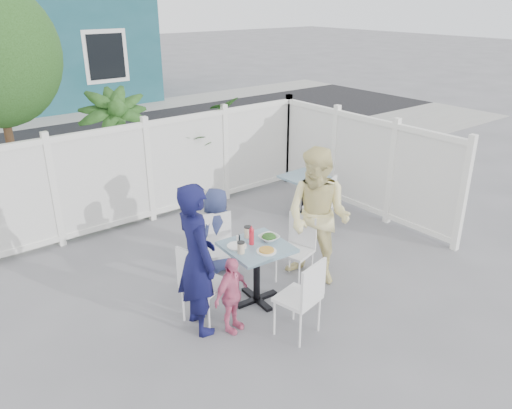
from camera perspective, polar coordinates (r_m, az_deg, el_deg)
ground at (r=6.36m, az=-2.44°, el=-8.98°), size 80.00×80.00×0.00m
near_sidewalk at (r=9.40m, az=-16.16°, el=1.03°), size 24.00×2.60×0.01m
street at (r=12.76m, az=-22.73°, el=5.83°), size 24.00×5.00×0.01m
far_sidewalk at (r=15.70m, az=-26.05°, el=8.22°), size 24.00×1.60×0.01m
fence_back at (r=7.96m, az=-12.15°, el=3.49°), size 5.86×0.08×1.60m
fence_right at (r=8.32m, az=11.95°, el=4.35°), size 0.08×3.66×1.60m
potted_shrub_a at (r=8.43m, az=-15.71°, el=5.78°), size 1.41×1.41×2.00m
potted_shrub_b at (r=8.99m, az=-7.13°, el=6.47°), size 1.95×1.85×1.70m
main_table at (r=5.74m, az=0.08°, el=-6.18°), size 0.74×0.74×0.73m
spare_table at (r=8.08m, az=5.55°, el=2.22°), size 0.66×0.66×0.68m
chair_left at (r=5.42m, az=-6.42°, el=-8.56°), size 0.52×0.53×0.93m
chair_right at (r=6.24m, az=4.82°, el=-4.47°), size 0.47×0.48×0.86m
chair_back at (r=6.28m, az=-4.26°, el=-4.32°), size 0.48×0.47×0.85m
chair_near at (r=5.22m, az=5.51°, el=-10.10°), size 0.48×0.47×0.90m
chair_spare at (r=7.51m, az=7.78°, el=0.40°), size 0.53×0.52×0.89m
man at (r=5.22m, az=-6.77°, el=-6.21°), size 0.48×0.66×1.67m
woman at (r=6.10m, az=7.10°, el=-1.43°), size 0.90×1.01×1.72m
boy at (r=6.43m, az=-4.49°, el=-2.94°), size 0.63×0.50×1.13m
toddler at (r=5.34m, az=-2.82°, el=-10.31°), size 0.55×0.34×0.87m
plate_main at (r=5.53m, az=1.20°, el=-5.36°), size 0.22×0.22×0.01m
plate_side at (r=5.64m, az=-2.21°, el=-4.77°), size 0.22×0.22×0.02m
salad_bowl at (r=5.77m, az=1.50°, el=-3.84°), size 0.22×0.22×0.05m
coffee_cup_a at (r=5.48m, az=-1.73°, el=-4.99°), size 0.08×0.08×0.12m
coffee_cup_b at (r=5.82m, az=-0.95°, el=-3.20°), size 0.08×0.08×0.13m
ketchup_bottle at (r=5.65m, az=-0.52°, el=-3.72°), size 0.06×0.06×0.19m
salt_shaker at (r=5.76m, az=-2.13°, el=-3.86°), size 0.03×0.03×0.07m
pepper_shaker at (r=5.77m, az=-1.97°, el=-3.80°), size 0.03×0.03×0.06m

